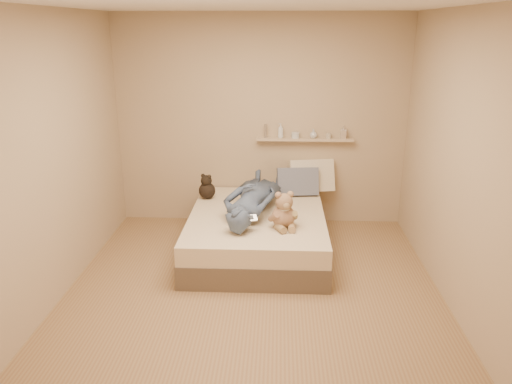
{
  "coord_description": "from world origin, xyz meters",
  "views": [
    {
      "loc": [
        0.23,
        -4.24,
        2.44
      ],
      "look_at": [
        0.0,
        0.65,
        0.8
      ],
      "focal_mm": 35.0,
      "sensor_mm": 36.0,
      "label": 1
    }
  ],
  "objects_px": {
    "bed": "(257,233)",
    "pillow_cream": "(311,176)",
    "person": "(253,197)",
    "game_console": "(249,218)",
    "wall_shelf": "(305,139)",
    "pillow_grey": "(298,181)",
    "dark_plush": "(207,188)",
    "teddy_bear": "(284,213)"
  },
  "relations": [
    {
      "from": "bed",
      "to": "person",
      "type": "xyz_separation_m",
      "value": [
        -0.05,
        0.07,
        0.4
      ]
    },
    {
      "from": "pillow_grey",
      "to": "wall_shelf",
      "type": "relative_size",
      "value": 0.42
    },
    {
      "from": "person",
      "to": "wall_shelf",
      "type": "relative_size",
      "value": 1.24
    },
    {
      "from": "bed",
      "to": "dark_plush",
      "type": "relative_size",
      "value": 6.17
    },
    {
      "from": "game_console",
      "to": "dark_plush",
      "type": "relative_size",
      "value": 0.59
    },
    {
      "from": "pillow_grey",
      "to": "person",
      "type": "relative_size",
      "value": 0.34
    },
    {
      "from": "pillow_cream",
      "to": "wall_shelf",
      "type": "height_order",
      "value": "wall_shelf"
    },
    {
      "from": "bed",
      "to": "person",
      "type": "distance_m",
      "value": 0.41
    },
    {
      "from": "dark_plush",
      "to": "pillow_grey",
      "type": "distance_m",
      "value": 1.11
    },
    {
      "from": "pillow_grey",
      "to": "wall_shelf",
      "type": "height_order",
      "value": "wall_shelf"
    },
    {
      "from": "pillow_cream",
      "to": "pillow_grey",
      "type": "relative_size",
      "value": 1.1
    },
    {
      "from": "person",
      "to": "wall_shelf",
      "type": "distance_m",
      "value": 1.14
    },
    {
      "from": "bed",
      "to": "dark_plush",
      "type": "xyz_separation_m",
      "value": [
        -0.63,
        0.49,
        0.36
      ]
    },
    {
      "from": "bed",
      "to": "teddy_bear",
      "type": "xyz_separation_m",
      "value": [
        0.29,
        -0.39,
        0.39
      ]
    },
    {
      "from": "game_console",
      "to": "pillow_cream",
      "type": "bearing_deg",
      "value": 62.41
    },
    {
      "from": "game_console",
      "to": "wall_shelf",
      "type": "relative_size",
      "value": 0.15
    },
    {
      "from": "teddy_bear",
      "to": "pillow_cream",
      "type": "xyz_separation_m",
      "value": [
        0.35,
        1.22,
        0.03
      ]
    },
    {
      "from": "pillow_cream",
      "to": "pillow_grey",
      "type": "bearing_deg",
      "value": -141.5
    },
    {
      "from": "pillow_cream",
      "to": "teddy_bear",
      "type": "bearing_deg",
      "value": -106.04
    },
    {
      "from": "teddy_bear",
      "to": "dark_plush",
      "type": "height_order",
      "value": "teddy_bear"
    },
    {
      "from": "pillow_grey",
      "to": "person",
      "type": "height_order",
      "value": "person"
    },
    {
      "from": "teddy_bear",
      "to": "dark_plush",
      "type": "xyz_separation_m",
      "value": [
        -0.92,
        0.89,
        -0.03
      ]
    },
    {
      "from": "game_console",
      "to": "wall_shelf",
      "type": "bearing_deg",
      "value": 66.81
    },
    {
      "from": "pillow_cream",
      "to": "pillow_grey",
      "type": "height_order",
      "value": "pillow_cream"
    },
    {
      "from": "teddy_bear",
      "to": "pillow_grey",
      "type": "distance_m",
      "value": 1.1
    },
    {
      "from": "game_console",
      "to": "pillow_cream",
      "type": "xyz_separation_m",
      "value": [
        0.7,
        1.34,
        0.05
      ]
    },
    {
      "from": "wall_shelf",
      "to": "pillow_grey",
      "type": "bearing_deg",
      "value": -110.84
    },
    {
      "from": "pillow_grey",
      "to": "wall_shelf",
      "type": "bearing_deg",
      "value": 69.16
    },
    {
      "from": "bed",
      "to": "pillow_grey",
      "type": "height_order",
      "value": "pillow_grey"
    },
    {
      "from": "bed",
      "to": "pillow_cream",
      "type": "height_order",
      "value": "pillow_cream"
    },
    {
      "from": "dark_plush",
      "to": "bed",
      "type": "bearing_deg",
      "value": -38.23
    },
    {
      "from": "game_console",
      "to": "person",
      "type": "relative_size",
      "value": 0.12
    },
    {
      "from": "game_console",
      "to": "person",
      "type": "bearing_deg",
      "value": 88.92
    },
    {
      "from": "person",
      "to": "pillow_cream",
      "type": "bearing_deg",
      "value": -120.46
    },
    {
      "from": "teddy_bear",
      "to": "pillow_cream",
      "type": "distance_m",
      "value": 1.27
    },
    {
      "from": "game_console",
      "to": "pillow_cream",
      "type": "relative_size",
      "value": 0.33
    },
    {
      "from": "teddy_bear",
      "to": "pillow_cream",
      "type": "bearing_deg",
      "value": 73.96
    },
    {
      "from": "dark_plush",
      "to": "person",
      "type": "height_order",
      "value": "person"
    },
    {
      "from": "bed",
      "to": "pillow_cream",
      "type": "bearing_deg",
      "value": 52.25
    },
    {
      "from": "bed",
      "to": "pillow_grey",
      "type": "distance_m",
      "value": 0.92
    },
    {
      "from": "bed",
      "to": "person",
      "type": "relative_size",
      "value": 1.28
    },
    {
      "from": "bed",
      "to": "game_console",
      "type": "bearing_deg",
      "value": -96.65
    }
  ]
}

